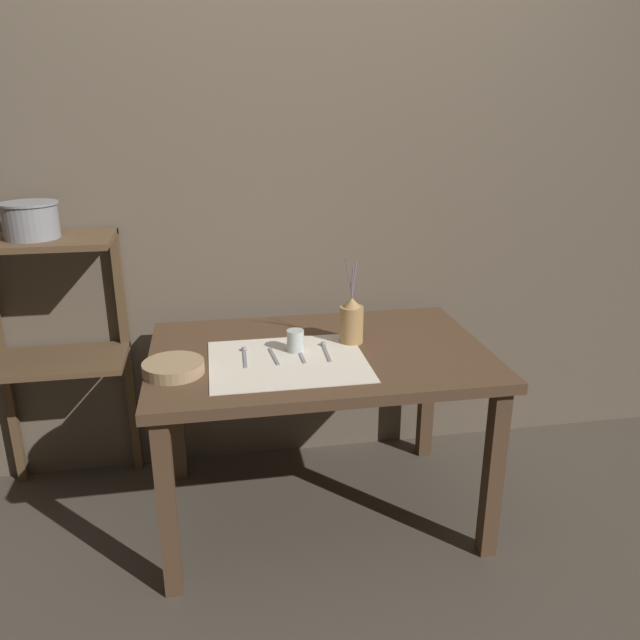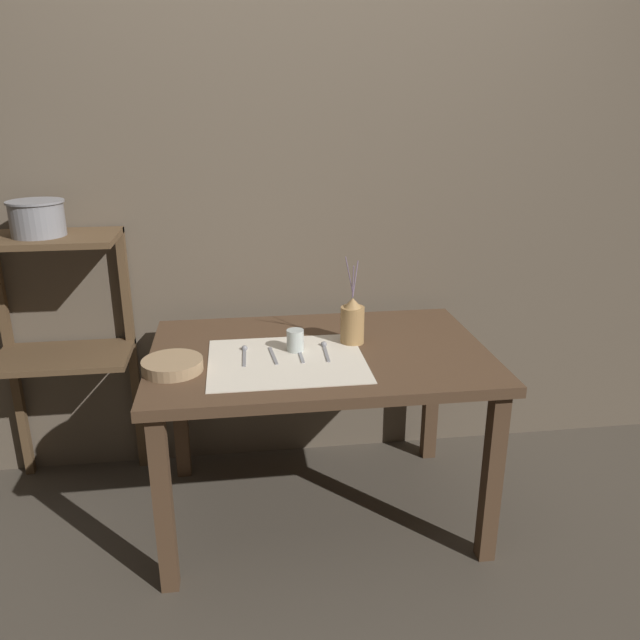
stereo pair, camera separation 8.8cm
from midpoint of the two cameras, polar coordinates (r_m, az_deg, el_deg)
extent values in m
plane|color=#473F35|center=(2.71, -1.03, -17.01)|extent=(12.00, 12.00, 0.00)
cube|color=brown|center=(2.74, -2.97, 10.74)|extent=(7.00, 0.06, 2.40)
cube|color=#4C3523|center=(2.37, -1.13, -3.21)|extent=(1.27, 0.84, 0.04)
cube|color=#4C3523|center=(2.22, -14.96, -16.31)|extent=(0.06, 0.06, 0.68)
cube|color=#4C3523|center=(2.38, 14.51, -13.48)|extent=(0.06, 0.06, 0.68)
cube|color=#4C3523|center=(2.83, -13.93, -7.91)|extent=(0.06, 0.06, 0.68)
cube|color=#4C3523|center=(2.96, 8.90, -6.25)|extent=(0.06, 0.06, 0.68)
cube|color=brown|center=(2.62, -25.21, 6.54)|extent=(0.54, 0.32, 0.02)
cube|color=brown|center=(2.75, -23.76, -3.49)|extent=(0.54, 0.32, 0.02)
cube|color=brown|center=(2.97, -27.74, -3.63)|extent=(0.04, 0.04, 1.12)
cube|color=brown|center=(2.85, -18.07, -3.19)|extent=(0.04, 0.04, 1.12)
cube|color=beige|center=(2.26, -4.07, -3.77)|extent=(0.56, 0.47, 0.00)
cylinder|color=#A87F4C|center=(2.41, 1.85, -0.43)|extent=(0.09, 0.09, 0.15)
cone|color=#A87F4C|center=(2.38, 1.87, 1.63)|extent=(0.07, 0.07, 0.04)
cylinder|color=slate|center=(2.34, 1.57, 4.00)|extent=(0.04, 0.04, 0.16)
cylinder|color=slate|center=(2.37, 2.09, 3.78)|extent=(0.03, 0.03, 0.14)
cylinder|color=slate|center=(2.35, 1.90, 3.53)|extent=(0.00, 0.02, 0.13)
cylinder|color=#9E7F5B|center=(2.22, -14.36, -4.25)|extent=(0.21, 0.21, 0.04)
cylinder|color=#B7C1BC|center=(2.33, -3.35, -1.89)|extent=(0.06, 0.06, 0.08)
cube|color=gray|center=(2.29, -7.96, -3.52)|extent=(0.02, 0.16, 0.00)
sphere|color=gray|center=(2.36, -8.00, -2.70)|extent=(0.02, 0.02, 0.02)
cube|color=gray|center=(2.30, -5.33, -3.34)|extent=(0.03, 0.16, 0.00)
cube|color=gray|center=(2.31, -2.84, -3.18)|extent=(0.02, 0.16, 0.00)
cube|color=gray|center=(2.32, -0.47, -3.04)|extent=(0.02, 0.16, 0.00)
sphere|color=gray|center=(2.39, -0.74, -2.25)|extent=(0.02, 0.02, 0.02)
cylinder|color=gray|center=(2.61, -25.84, 8.19)|extent=(0.20, 0.20, 0.13)
cylinder|color=gray|center=(2.60, -26.04, 9.55)|extent=(0.21, 0.21, 0.01)
camera|label=1|loc=(0.04, -91.09, -0.38)|focal=35.00mm
camera|label=2|loc=(0.04, 88.91, 0.38)|focal=35.00mm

